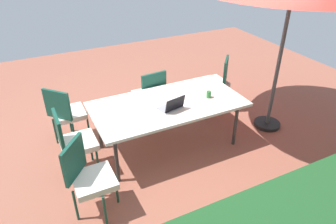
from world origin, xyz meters
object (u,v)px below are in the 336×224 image
at_px(chair_southeast, 66,112).
at_px(cup, 209,94).
at_px(chair_south, 150,94).
at_px(chair_east, 73,141).
at_px(dining_table, 168,106).
at_px(chair_northeast, 88,175).
at_px(laptop, 172,106).
at_px(chair_southwest, 216,80).

xyz_separation_m(chair_southeast, cup, (-1.96, 0.91, 0.27)).
bearing_deg(cup, chair_south, -57.64).
bearing_deg(chair_east, dining_table, -90.46).
relative_size(chair_east, chair_southeast, 1.00).
distance_m(chair_northeast, laptop, 1.49).
height_order(chair_east, cup, chair_east).
height_order(dining_table, chair_southwest, chair_southwest).
relative_size(chair_south, cup, 9.45).
xyz_separation_m(dining_table, cup, (-0.62, 0.12, 0.10)).
distance_m(chair_south, chair_northeast, 2.09).
xyz_separation_m(dining_table, chair_south, (-0.05, -0.77, -0.17)).
height_order(chair_east, chair_northeast, same).
bearing_deg(chair_south, chair_east, 23.68).
xyz_separation_m(chair_southeast, laptop, (-1.31, 0.97, 0.27)).
xyz_separation_m(chair_northeast, laptop, (-1.35, -0.57, 0.27)).
height_order(laptop, cup, laptop).
height_order(dining_table, cup, cup).
relative_size(dining_table, cup, 21.22).
xyz_separation_m(chair_east, laptop, (-1.37, 0.18, 0.27)).
height_order(dining_table, laptop, laptop).
bearing_deg(chair_southeast, dining_table, -162.65).
xyz_separation_m(laptop, cup, (-0.65, -0.06, 0.00)).
relative_size(chair_south, chair_southwest, 1.00).
relative_size(dining_table, chair_south, 2.25).
bearing_deg(chair_southwest, chair_northeast, -20.51).
height_order(chair_southeast, chair_south, same).
height_order(chair_south, chair_northeast, same).
bearing_deg(chair_south, laptop, 80.69).
xyz_separation_m(dining_table, chair_east, (1.40, 0.01, -0.17)).
height_order(chair_southeast, laptop, laptop).
relative_size(chair_northeast, cup, 9.45).
distance_m(chair_south, chair_southwest, 1.30).
xyz_separation_m(chair_southwest, cup, (0.73, 0.85, 0.27)).
bearing_deg(chair_east, laptop, -98.21).
bearing_deg(chair_south, cup, 117.74).
xyz_separation_m(chair_southwest, laptop, (1.38, 0.91, 0.27)).
bearing_deg(laptop, chair_northeast, 11.30).
distance_m(chair_southwest, laptop, 1.67).
bearing_deg(chair_northeast, chair_south, -3.68).
distance_m(dining_table, chair_northeast, 1.58).
relative_size(chair_southwest, cup, 9.45).
bearing_deg(chair_southwest, dining_table, -20.75).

